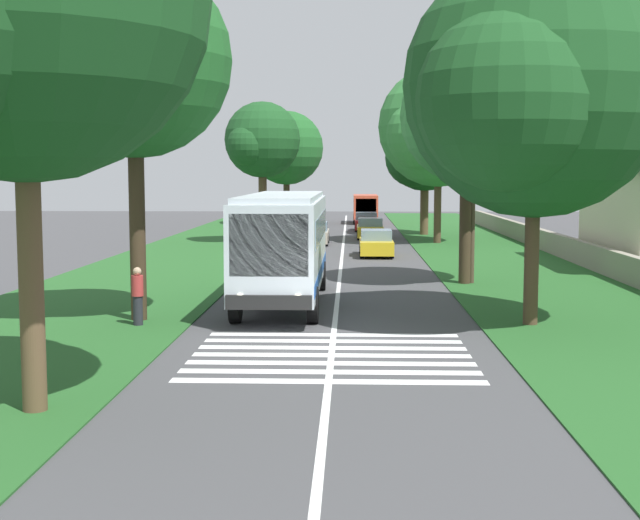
{
  "coord_description": "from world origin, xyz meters",
  "views": [
    {
      "loc": [
        -22.0,
        -0.46,
        4.42
      ],
      "look_at": [
        6.37,
        0.54,
        1.6
      ],
      "focal_mm": 48.94,
      "sensor_mm": 36.0,
      "label": 1
    }
  ],
  "objects_px": {
    "trailing_car_1": "(314,234)",
    "roadside_tree_left_0": "(4,2)",
    "trailing_minibus_0": "(365,206)",
    "roadside_tree_left_3": "(130,65)",
    "coach_bus": "(284,241)",
    "trailing_car_2": "(370,229)",
    "trailing_car_0": "(376,244)",
    "roadside_tree_left_2": "(284,150)",
    "pedestrian": "(138,295)",
    "roadside_tree_left_1": "(261,142)",
    "utility_pole": "(473,183)",
    "roadside_tree_right_3": "(529,92)",
    "roadside_tree_right_2": "(436,129)",
    "roadside_tree_right_1": "(463,121)",
    "trailing_car_3": "(366,222)",
    "roadside_tree_right_0": "(422,155)"
  },
  "relations": [
    {
      "from": "coach_bus",
      "to": "roadside_tree_left_2",
      "type": "distance_m",
      "value": 46.31
    },
    {
      "from": "roadside_tree_left_3",
      "to": "pedestrian",
      "type": "distance_m",
      "value": 6.78
    },
    {
      "from": "coach_bus",
      "to": "trailing_car_2",
      "type": "distance_m",
      "value": 30.16
    },
    {
      "from": "pedestrian",
      "to": "trailing_car_2",
      "type": "bearing_deg",
      "value": -12.23
    },
    {
      "from": "roadside_tree_right_3",
      "to": "utility_pole",
      "type": "bearing_deg",
      "value": 1.18
    },
    {
      "from": "trailing_car_1",
      "to": "roadside_tree_right_2",
      "type": "relative_size",
      "value": 0.39
    },
    {
      "from": "roadside_tree_left_2",
      "to": "roadside_tree_right_2",
      "type": "bearing_deg",
      "value": -150.92
    },
    {
      "from": "trailing_minibus_0",
      "to": "roadside_tree_left_3",
      "type": "relative_size",
      "value": 0.57
    },
    {
      "from": "trailing_minibus_0",
      "to": "roadside_tree_right_2",
      "type": "bearing_deg",
      "value": -169.81
    },
    {
      "from": "roadside_tree_left_2",
      "to": "roadside_tree_right_3",
      "type": "relative_size",
      "value": 0.91
    },
    {
      "from": "trailing_minibus_0",
      "to": "utility_pole",
      "type": "height_order",
      "value": "utility_pole"
    },
    {
      "from": "roadside_tree_left_2",
      "to": "roadside_tree_right_3",
      "type": "height_order",
      "value": "roadside_tree_right_3"
    },
    {
      "from": "trailing_minibus_0",
      "to": "coach_bus",
      "type": "bearing_deg",
      "value": 175.79
    },
    {
      "from": "trailing_car_3",
      "to": "roadside_tree_left_2",
      "type": "height_order",
      "value": "roadside_tree_left_2"
    },
    {
      "from": "roadside_tree_left_1",
      "to": "utility_pole",
      "type": "bearing_deg",
      "value": -152.73
    },
    {
      "from": "roadside_tree_right_2",
      "to": "roadside_tree_right_3",
      "type": "xyz_separation_m",
      "value": [
        -30.17,
        0.29,
        -0.45
      ]
    },
    {
      "from": "trailing_car_1",
      "to": "trailing_car_2",
      "type": "xyz_separation_m",
      "value": [
        5.0,
        -3.59,
        0.0
      ]
    },
    {
      "from": "trailing_car_1",
      "to": "roadside_tree_left_0",
      "type": "relative_size",
      "value": 0.39
    },
    {
      "from": "trailing_car_1",
      "to": "roadside_tree_left_0",
      "type": "height_order",
      "value": "roadside_tree_left_0"
    },
    {
      "from": "trailing_car_1",
      "to": "roadside_tree_right_3",
      "type": "height_order",
      "value": "roadside_tree_right_3"
    },
    {
      "from": "roadside_tree_left_2",
      "to": "roadside_tree_left_3",
      "type": "xyz_separation_m",
      "value": [
        -49.59,
        0.76,
        1.18
      ]
    },
    {
      "from": "trailing_car_1",
      "to": "roadside_tree_left_3",
      "type": "relative_size",
      "value": 0.41
    },
    {
      "from": "trailing_car_1",
      "to": "roadside_tree_right_1",
      "type": "relative_size",
      "value": 0.46
    },
    {
      "from": "trailing_car_0",
      "to": "trailing_car_1",
      "type": "xyz_separation_m",
      "value": [
        7.55,
        3.64,
        0.0
      ]
    },
    {
      "from": "trailing_car_1",
      "to": "roadside_tree_left_2",
      "type": "bearing_deg",
      "value": 9.33
    },
    {
      "from": "trailing_car_1",
      "to": "roadside_tree_left_1",
      "type": "height_order",
      "value": "roadside_tree_left_1"
    },
    {
      "from": "coach_bus",
      "to": "pedestrian",
      "type": "height_order",
      "value": "coach_bus"
    },
    {
      "from": "trailing_car_2",
      "to": "pedestrian",
      "type": "distance_m",
      "value": 35.33
    },
    {
      "from": "trailing_minibus_0",
      "to": "pedestrian",
      "type": "bearing_deg",
      "value": 171.99
    },
    {
      "from": "coach_bus",
      "to": "trailing_car_2",
      "type": "relative_size",
      "value": 2.6
    },
    {
      "from": "trailing_car_0",
      "to": "utility_pole",
      "type": "relative_size",
      "value": 0.55
    },
    {
      "from": "coach_bus",
      "to": "trailing_car_0",
      "type": "distance_m",
      "value": 17.8
    },
    {
      "from": "trailing_car_1",
      "to": "pedestrian",
      "type": "relative_size",
      "value": 2.54
    },
    {
      "from": "coach_bus",
      "to": "pedestrian",
      "type": "bearing_deg",
      "value": 139.8
    },
    {
      "from": "roadside_tree_left_1",
      "to": "roadside_tree_left_2",
      "type": "bearing_deg",
      "value": 0.1
    },
    {
      "from": "coach_bus",
      "to": "roadside_tree_right_1",
      "type": "xyz_separation_m",
      "value": [
        5.53,
        -6.67,
        4.34
      ]
    },
    {
      "from": "trailing_minibus_0",
      "to": "roadside_tree_left_1",
      "type": "bearing_deg",
      "value": 162.7
    },
    {
      "from": "roadside_tree_right_0",
      "to": "utility_pole",
      "type": "xyz_separation_m",
      "value": [
        -27.94,
        0.25,
        -1.7
      ]
    },
    {
      "from": "roadside_tree_right_2",
      "to": "roadside_tree_right_1",
      "type": "bearing_deg",
      "value": 177.42
    },
    {
      "from": "utility_pole",
      "to": "pedestrian",
      "type": "bearing_deg",
      "value": 132.8
    },
    {
      "from": "trailing_car_0",
      "to": "trailing_car_2",
      "type": "xyz_separation_m",
      "value": [
        12.55,
        0.05,
        0.0
      ]
    },
    {
      "from": "trailing_minibus_0",
      "to": "roadside_tree_left_3",
      "type": "bearing_deg",
      "value": 171.49
    },
    {
      "from": "coach_bus",
      "to": "roadside_tree_left_1",
      "type": "xyz_separation_m",
      "value": [
        26.02,
        3.43,
        4.26
      ]
    },
    {
      "from": "trailing_car_0",
      "to": "roadside_tree_left_2",
      "type": "bearing_deg",
      "value": 13.93
    },
    {
      "from": "trailing_car_1",
      "to": "roadside_tree_right_1",
      "type": "xyz_separation_m",
      "value": [
        -19.38,
        -6.68,
        5.82
      ]
    },
    {
      "from": "roadside_tree_right_0",
      "to": "roadside_tree_right_1",
      "type": "xyz_separation_m",
      "value": [
        -27.99,
        0.69,
        0.73
      ]
    },
    {
      "from": "trailing_car_2",
      "to": "trailing_car_1",
      "type": "bearing_deg",
      "value": 144.31
    },
    {
      "from": "trailing_car_1",
      "to": "coach_bus",
      "type": "bearing_deg",
      "value": -179.99
    },
    {
      "from": "roadside_tree_left_3",
      "to": "trailing_car_1",
      "type": "bearing_deg",
      "value": -8.41
    },
    {
      "from": "trailing_minibus_0",
      "to": "roadside_tree_left_2",
      "type": "distance_m",
      "value": 8.92
    }
  ]
}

